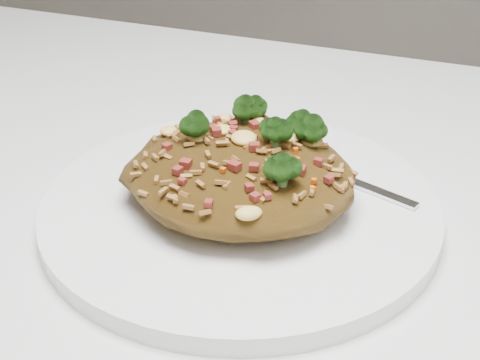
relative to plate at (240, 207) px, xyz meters
name	(u,v)px	position (x,y,z in m)	size (l,w,h in m)	color
plate	(240,207)	(0.00, 0.00, 0.00)	(0.28, 0.28, 0.01)	white
fried_rice	(242,163)	(0.00, 0.00, 0.03)	(0.16, 0.15, 0.06)	brown
fork	(328,172)	(0.05, 0.06, 0.01)	(0.16, 0.07, 0.00)	silver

